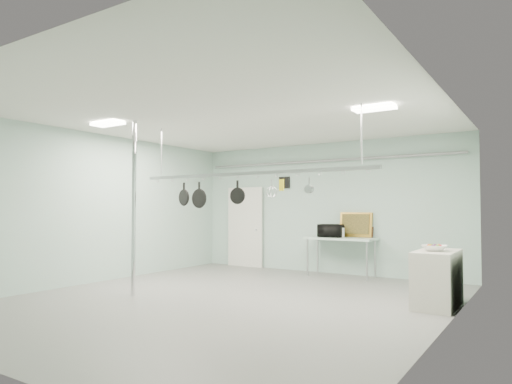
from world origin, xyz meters
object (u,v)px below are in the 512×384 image
Objects in this scene: prep_table at (341,241)px; pot_rack at (247,172)px; chrome_pole at (134,207)px; microwave at (331,231)px; skillet_mid at (199,195)px; fruit_bowl at (434,248)px; coffee_canister at (341,232)px; skillet_right at (237,192)px; side_cabinet at (437,279)px; skillet_left at (184,194)px.

prep_table is 0.33× the size of pot_rack.
chrome_pole is 4.66m from microwave.
pot_rack reaches higher than skillet_mid.
skillet_mid reaches higher than fruit_bowl.
skillet_right is at bearing -100.30° from coffee_canister.
pot_rack is 1.17m from skillet_mid.
chrome_pole is 5.24m from fruit_bowl.
fruit_bowl is (2.54, -2.33, -0.07)m from coffee_canister.
skillet_mid reaches higher than coffee_canister.
coffee_canister is at bearing 71.10° from skillet_right.
chrome_pole is at bearing -118.38° from coffee_canister.
prep_table reaches higher than side_cabinet.
side_cabinet is 3.62m from pot_rack.
prep_table is 3.39m from side_cabinet.
chrome_pole is 1.02m from skillet_left.
side_cabinet is (2.55, -2.20, -0.38)m from prep_table.
pot_rack reaches higher than prep_table.
coffee_canister is at bearing -159.43° from microwave.
coffee_canister is (0.21, 0.10, -0.04)m from microwave.
coffee_canister is at bearing 83.34° from pot_rack.
microwave is at bearing 73.14° from skillet_mid.
fruit_bowl is at bearing 18.90° from skillet_mid.
skillet_left is (-1.67, -3.24, 0.81)m from microwave.
microwave is at bearing -154.23° from coffee_canister.
side_cabinet is 3.65m from skillet_right.
fruit_bowl reaches higher than prep_table.
microwave is 3.73m from skillet_left.
prep_table is at bearing 75.36° from skillet_left.
skillet_mid is at bearing 63.11° from microwave.
coffee_canister is 3.45m from fruit_bowl.
chrome_pole is 1.93m from skillet_right.
microwave reaches higher than fruit_bowl.
microwave is 3.54m from fruit_bowl.
pot_rack reaches higher than skillet_left.
side_cabinet is 3.07× the size of fruit_bowl.
pot_rack is 11.90× the size of skillet_right.
chrome_pole is 4.85m from prep_table.
fruit_bowl is 4.26m from skillet_mid.
chrome_pole is at bearing -126.54° from skillet_mid.
pot_rack is at bearing 4.83° from skillet_mid.
microwave is 1.39× the size of fruit_bowl.
side_cabinet is at bearing 77.53° from fruit_bowl.
skillet_left is at bearing -166.09° from side_cabinet.
chrome_pole is 2.19m from pot_rack.
prep_table is 3.22× the size of skillet_mid.
skillet_right is (1.27, 0.00, 0.02)m from skillet_left.
skillet_right is at bearing 77.80° from microwave.
fruit_bowl is at bearing -42.50° from coffee_canister.
skillet_mid is at bearing 180.00° from pot_rack.
fruit_bowl is (4.83, 1.91, -0.65)m from chrome_pole.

